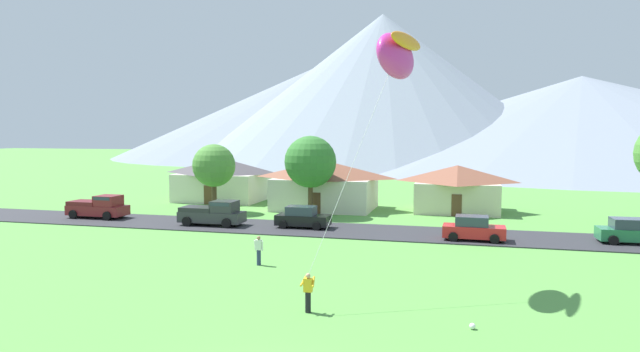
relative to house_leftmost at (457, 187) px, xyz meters
name	(u,v)px	position (x,y,z in m)	size (l,w,h in m)	color
road_strip	(385,232)	(-5.07, -13.00, -2.25)	(160.00, 6.40, 0.08)	#2D2D33
mountain_far_west_ridge	(382,89)	(-19.31, 83.63, 16.05)	(94.01, 94.01, 36.67)	gray
mountain_east_ridge	(321,111)	(-43.17, 114.92, 12.00)	(125.81, 125.81, 28.57)	gray
mountain_central_ridge	(581,120)	(27.91, 91.49, 8.24)	(139.10, 139.10, 21.06)	gray
house_leftmost	(457,187)	(0.00, 0.00, 0.00)	(8.26, 7.33, 4.41)	beige
house_left_center	(325,184)	(-12.61, -1.65, 0.19)	(10.24, 7.49, 4.77)	beige
house_right_center	(222,178)	(-25.28, 2.10, 0.15)	(9.75, 7.77, 4.70)	beige
tree_near_left	(214,166)	(-22.16, -6.45, 2.12)	(4.03, 4.03, 6.45)	#4C3823
tree_left_of_center	(310,162)	(-12.83, -6.19, 2.59)	(4.68, 4.68, 7.24)	#4C3823
parked_car_red_west_end	(473,229)	(1.26, -14.55, -1.42)	(4.25, 2.17, 1.68)	red
parked_car_black_mid_west	(303,218)	(-11.63, -12.75, -1.42)	(4.22, 2.12, 1.68)	black
parked_car_green_mid_east	(631,232)	(11.51, -13.01, -1.42)	(4.27, 2.21, 1.68)	#237042
pickup_truck_maroon_west_side	(99,207)	(-30.24, -12.56, -1.23)	(5.22, 2.35, 1.99)	maroon
pickup_truck_charcoal_east_side	(214,213)	(-18.89, -13.48, -1.23)	(5.22, 2.37, 1.99)	#333338
kite_flyer_with_kite	(396,57)	(-2.83, -26.15, 8.98)	(4.46, 8.20, 12.55)	black
watcher_person	(259,250)	(-10.67, -24.81, -1.41)	(0.56, 0.24, 1.68)	navy
soccer_ball	(472,326)	(0.95, -32.30, -2.17)	(0.24, 0.24, 0.24)	white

